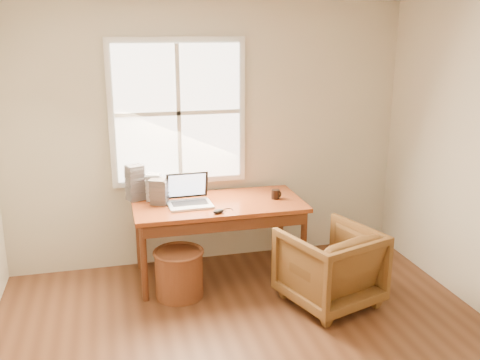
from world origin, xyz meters
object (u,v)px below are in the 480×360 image
object	(u,v)px
desk	(218,204)
wicker_stool	(179,274)
coffee_mug	(275,194)
cd_stack_a	(154,187)
laptop	(190,192)
armchair	(329,266)

from	to	relation	value
desk	wicker_stool	size ratio (longest dim) A/B	3.75
desk	coffee_mug	distance (m)	0.56
coffee_mug	cd_stack_a	size ratio (longest dim) A/B	0.35
desk	wicker_stool	distance (m)	0.75
laptop	coffee_mug	size ratio (longest dim) A/B	4.31
armchair	coffee_mug	world-z (taller)	coffee_mug
wicker_stool	coffee_mug	world-z (taller)	coffee_mug
wicker_stool	laptop	bearing A→B (deg)	60.59
armchair	cd_stack_a	xyz separation A→B (m)	(-1.41, 0.97, 0.54)
armchair	laptop	bearing A→B (deg)	-51.51
desk	laptop	bearing A→B (deg)	-169.56
coffee_mug	cd_stack_a	distance (m)	1.17
cd_stack_a	laptop	bearing A→B (deg)	-40.16
cd_stack_a	armchair	bearing A→B (deg)	-34.62
armchair	laptop	size ratio (longest dim) A/B	1.94
desk	armchair	xyz separation A→B (m)	(0.82, -0.76, -0.39)
wicker_stool	desk	bearing A→B (deg)	37.26
wicker_stool	coffee_mug	size ratio (longest dim) A/B	4.72
coffee_mug	armchair	bearing A→B (deg)	-68.26
coffee_mug	laptop	bearing A→B (deg)	-176.64
desk	cd_stack_a	bearing A→B (deg)	160.42
wicker_stool	coffee_mug	xyz separation A→B (m)	(0.99, 0.30, 0.58)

